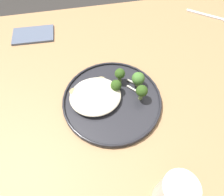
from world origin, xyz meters
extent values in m
plane|color=#2D2B28|center=(0.00, 0.00, 0.00)|extent=(6.00, 6.00, 0.00)
cube|color=#9E754C|center=(0.00, 0.00, 0.72)|extent=(1.40, 1.00, 0.04)
cube|color=olive|center=(-0.64, -0.44, 0.35)|extent=(0.06, 0.06, 0.70)
cylinder|color=#232328|center=(-0.03, -0.01, 0.74)|extent=(0.29, 0.29, 0.01)
torus|color=black|center=(-0.03, -0.01, 0.75)|extent=(0.29, 0.29, 0.01)
ellipsoid|color=beige|center=(0.01, -0.02, 0.76)|extent=(0.15, 0.14, 0.03)
cylinder|color=#E5C689|center=(-0.02, -0.03, 0.76)|extent=(0.03, 0.03, 0.01)
cylinder|color=#958159|center=(-0.02, -0.03, 0.77)|extent=(0.02, 0.02, 0.00)
cylinder|color=#E5C689|center=(-0.01, -0.08, 0.76)|extent=(0.03, 0.03, 0.01)
cylinder|color=#958159|center=(-0.01, -0.08, 0.77)|extent=(0.03, 0.03, 0.00)
cylinder|color=#E5C689|center=(0.01, -0.06, 0.76)|extent=(0.03, 0.03, 0.02)
cylinder|color=#958159|center=(0.01, -0.06, 0.77)|extent=(0.02, 0.02, 0.00)
cylinder|color=#E5C689|center=(0.02, 0.01, 0.76)|extent=(0.03, 0.03, 0.01)
cylinder|color=#958159|center=(0.02, 0.01, 0.77)|extent=(0.03, 0.03, 0.00)
cylinder|color=#E5C689|center=(0.07, -0.05, 0.76)|extent=(0.03, 0.03, 0.01)
cylinder|color=#958159|center=(0.07, -0.05, 0.77)|extent=(0.02, 0.02, 0.00)
cylinder|color=#DBB77A|center=(0.03, -0.04, 0.76)|extent=(0.03, 0.03, 0.01)
cylinder|color=#8E774F|center=(0.03, -0.04, 0.77)|extent=(0.03, 0.03, 0.00)
cylinder|color=#89A356|center=(-0.12, 0.00, 0.76)|extent=(0.02, 0.02, 0.03)
sphere|color=#2D4C19|center=(-0.12, 0.00, 0.79)|extent=(0.03, 0.03, 0.03)
cylinder|color=#7A994C|center=(-0.07, -0.07, 0.76)|extent=(0.02, 0.02, 0.03)
sphere|color=#2D4C19|center=(-0.07, -0.07, 0.79)|extent=(0.03, 0.03, 0.03)
cylinder|color=#7A994C|center=(-0.05, -0.04, 0.76)|extent=(0.02, 0.02, 0.02)
sphere|color=#2D4C19|center=(-0.05, -0.04, 0.78)|extent=(0.03, 0.03, 0.03)
cylinder|color=#89A356|center=(-0.12, -0.05, 0.76)|extent=(0.01, 0.01, 0.02)
sphere|color=#42702D|center=(-0.12, -0.05, 0.78)|extent=(0.04, 0.04, 0.04)
cube|color=silver|center=(-0.11, -0.06, 0.75)|extent=(0.03, 0.03, 0.00)
cube|color=silver|center=(-0.10, -0.03, 0.75)|extent=(0.03, 0.04, 0.00)
cylinder|color=silver|center=(-0.11, 0.27, 0.80)|extent=(0.07, 0.07, 0.12)
cylinder|color=#936028|center=(-0.11, 0.27, 0.77)|extent=(0.06, 0.06, 0.06)
cube|color=silver|center=(-0.48, -0.35, 0.74)|extent=(0.13, 0.10, 0.00)
cube|color=#4C566B|center=(0.20, -0.36, 0.74)|extent=(0.15, 0.10, 0.01)
camera|label=1|loc=(0.03, 0.31, 1.26)|focal=33.17mm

